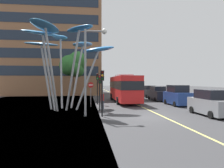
# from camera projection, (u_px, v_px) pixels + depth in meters

# --- Properties ---
(ground) EXTENTS (120.00, 240.00, 0.10)m
(ground) POSITION_uv_depth(u_px,v_px,m) (137.00, 118.00, 16.18)
(ground) COLOR #38383A
(red_bus) EXTENTS (2.88, 11.52, 3.72)m
(red_bus) POSITION_uv_depth(u_px,v_px,m) (124.00, 87.00, 28.09)
(red_bus) COLOR red
(red_bus) RESTS_ON ground
(leaf_sculpture) EXTENTS (9.46, 9.16, 8.08)m
(leaf_sculpture) POSITION_uv_depth(u_px,v_px,m) (66.00, 44.00, 20.55)
(leaf_sculpture) COLOR #9EA0A5
(leaf_sculpture) RESTS_ON ground
(traffic_light_kerb_near) EXTENTS (0.28, 0.42, 3.67)m
(traffic_light_kerb_near) POSITION_uv_depth(u_px,v_px,m) (102.00, 83.00, 16.27)
(traffic_light_kerb_near) COLOR black
(traffic_light_kerb_near) RESTS_ON ground
(traffic_light_kerb_far) EXTENTS (0.28, 0.42, 3.40)m
(traffic_light_kerb_far) POSITION_uv_depth(u_px,v_px,m) (100.00, 85.00, 19.80)
(traffic_light_kerb_far) COLOR black
(traffic_light_kerb_far) RESTS_ON ground
(traffic_light_island_mid) EXTENTS (0.28, 0.42, 3.83)m
(traffic_light_island_mid) POSITION_uv_depth(u_px,v_px,m) (97.00, 82.00, 25.15)
(traffic_light_island_mid) COLOR black
(traffic_light_island_mid) RESTS_ON ground
(car_parked_near) EXTENTS (2.01, 4.58, 2.13)m
(car_parked_near) POSITION_uv_depth(u_px,v_px,m) (211.00, 103.00, 16.93)
(car_parked_near) COLOR gray
(car_parked_near) RESTS_ON ground
(car_parked_mid) EXTENTS (2.10, 4.41, 2.38)m
(car_parked_mid) POSITION_uv_depth(u_px,v_px,m) (177.00, 96.00, 24.22)
(car_parked_mid) COLOR navy
(car_parked_mid) RESTS_ON ground
(car_parked_far) EXTENTS (1.92, 4.58, 2.09)m
(car_parked_far) POSITION_uv_depth(u_px,v_px,m) (158.00, 94.00, 30.17)
(car_parked_far) COLOR black
(car_parked_far) RESTS_ON ground
(car_side_street) EXTENTS (1.90, 4.50, 2.09)m
(car_side_street) POSITION_uv_depth(u_px,v_px,m) (149.00, 92.00, 36.59)
(car_side_street) COLOR black
(car_side_street) RESTS_ON ground
(car_far_side) EXTENTS (1.95, 4.46, 2.15)m
(car_far_side) POSITION_uv_depth(u_px,v_px,m) (137.00, 90.00, 43.46)
(car_far_side) COLOR gray
(car_far_side) RESTS_ON ground
(street_lamp) EXTENTS (1.85, 0.44, 7.09)m
(street_lamp) POSITION_uv_depth(u_px,v_px,m) (91.00, 59.00, 16.56)
(street_lamp) COLOR gray
(street_lamp) RESTS_ON ground
(tree_pavement_near) EXTENTS (4.51, 5.27, 7.84)m
(tree_pavement_near) POSITION_uv_depth(u_px,v_px,m) (74.00, 66.00, 34.72)
(tree_pavement_near) COLOR brown
(tree_pavement_near) RESTS_ON ground
(tree_pavement_far) EXTENTS (3.82, 4.54, 6.67)m
(tree_pavement_far) POSITION_uv_depth(u_px,v_px,m) (64.00, 73.00, 44.86)
(tree_pavement_far) COLOR brown
(tree_pavement_far) RESTS_ON ground
(pedestrian) EXTENTS (0.34, 0.34, 1.76)m
(pedestrian) POSITION_uv_depth(u_px,v_px,m) (102.00, 100.00, 20.81)
(pedestrian) COLOR #2D3342
(pedestrian) RESTS_ON ground
(no_entry_sign) EXTENTS (0.60, 0.12, 2.73)m
(no_entry_sign) POSITION_uv_depth(u_px,v_px,m) (91.00, 91.00, 22.46)
(no_entry_sign) COLOR gray
(no_entry_sign) RESTS_ON ground
(backdrop_building) EXTENTS (20.55, 16.03, 23.54)m
(backdrop_building) POSITION_uv_depth(u_px,v_px,m) (55.00, 43.00, 47.39)
(backdrop_building) COLOR #8E6042
(backdrop_building) RESTS_ON ground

